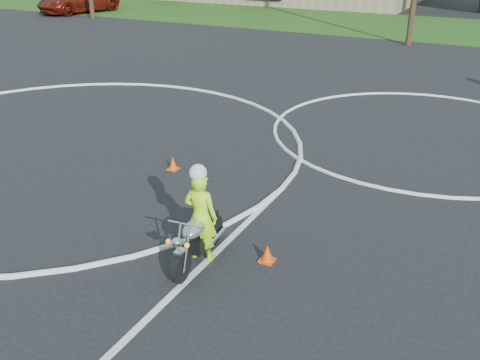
% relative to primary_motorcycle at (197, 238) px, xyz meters
% --- Properties ---
extents(grass_strip, '(120.00, 10.00, 0.02)m').
position_rel_primary_motorcycle_xyz_m(grass_strip, '(-5.88, 27.14, -0.43)').
color(grass_strip, '#1E4714').
rests_on(grass_strip, ground).
extents(course_markings, '(19.05, 19.05, 0.12)m').
position_rel_primary_motorcycle_xyz_m(course_markings, '(-3.71, 4.49, -0.43)').
color(course_markings, silver).
rests_on(course_markings, ground).
extents(primary_motorcycle, '(0.61, 1.73, 0.91)m').
position_rel_primary_motorcycle_xyz_m(primary_motorcycle, '(0.00, 0.00, 0.00)').
color(primary_motorcycle, black).
rests_on(primary_motorcycle, ground).
extents(rider_primary_grp, '(0.59, 0.42, 1.69)m').
position_rel_primary_motorcycle_xyz_m(rider_primary_grp, '(-0.01, 0.13, 0.37)').
color(rider_primary_grp, '#BAFF1A').
rests_on(rider_primary_grp, ground).
extents(pickup_grp, '(3.88, 6.10, 1.57)m').
position_rel_primary_motorcycle_xyz_m(pickup_grp, '(-23.84, 23.09, 0.34)').
color(pickup_grp, '#5A130A').
rests_on(pickup_grp, ground).
extents(traffic_cones, '(17.78, 10.27, 0.30)m').
position_rel_primary_motorcycle_xyz_m(traffic_cones, '(-3.65, 2.57, -0.31)').
color(traffic_cones, '#F1430C').
rests_on(traffic_cones, ground).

